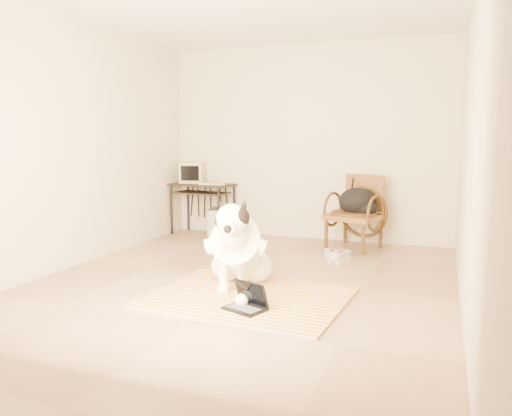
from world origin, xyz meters
The scene contains 17 objects.
floor centered at (0.00, 0.00, 0.00)m, with size 4.50×4.50×0.00m, color #94745A.
ceiling centered at (0.00, 0.00, 2.70)m, with size 4.50×4.50×0.00m, color silver.
wall_back centered at (0.00, 2.25, 1.35)m, with size 4.50×4.50×0.00m, color beige.
wall_front centered at (0.00, -2.25, 1.35)m, with size 4.50×4.50×0.00m, color beige.
wall_left centered at (-2.00, 0.00, 1.35)m, with size 4.50×4.50×0.00m, color beige.
wall_right centered at (2.00, 0.00, 1.35)m, with size 4.50×4.50×0.00m, color beige.
rug centered at (0.22, -0.59, 0.01)m, with size 1.79×1.42×0.02m.
dog centered at (0.03, -0.32, 0.37)m, with size 0.64×1.21×0.92m.
laptop centered at (0.34, -0.90, 0.08)m, with size 0.39×0.34×0.23m.
computer_desk centered at (-1.50, 1.95, 0.65)m, with size 0.97×0.62×0.76m.
crt_monitor centered at (-1.68, 2.04, 0.91)m, with size 0.40×0.39×0.31m.
desk_keyboard centered at (-1.28, 1.86, 0.77)m, with size 0.37×0.14×0.02m, color tan.
pc_tower centered at (-1.27, 1.98, 0.20)m, with size 0.25×0.45×0.40m.
rattan_chair centered at (0.78, 1.82, 0.47)m, with size 0.77×0.76×0.94m.
backpack centered at (0.82, 1.80, 0.60)m, with size 0.50×0.39×0.35m.
sneaker_left centered at (0.64, 1.10, 0.05)m, with size 0.26×0.32×0.11m.
sneaker_right centered at (0.73, 1.04, 0.05)m, with size 0.22×0.35×0.11m.
Camera 1 is at (1.80, -4.58, 1.42)m, focal length 35.00 mm.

